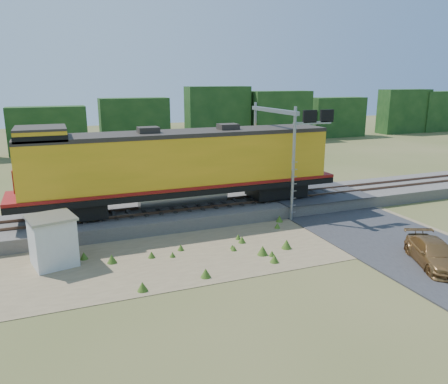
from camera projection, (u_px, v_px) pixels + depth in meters
name	position (u px, v px, depth m)	size (l,w,h in m)	color
ground	(264.00, 245.00, 24.00)	(140.00, 140.00, 0.00)	#475123
ballast	(224.00, 209.00, 29.31)	(70.00, 5.00, 0.80)	slate
rails	(224.00, 202.00, 29.19)	(70.00, 1.54, 0.16)	brown
dirt_shoulder	(227.00, 246.00, 23.74)	(26.00, 8.00, 0.03)	#8C7754
road	(359.00, 224.00, 27.13)	(7.00, 66.00, 0.86)	#38383A
tree_line_north	(135.00, 125.00, 57.46)	(130.00, 3.00, 6.50)	#143513
weed_clumps	(203.00, 253.00, 22.85)	(15.00, 6.20, 0.56)	#3D5F1B
locomotive	(178.00, 165.00, 27.40)	(20.69, 3.15, 5.34)	black
shed	(53.00, 241.00, 21.13)	(2.52, 2.52, 2.49)	silver
signal_gantry	(283.00, 133.00, 28.84)	(2.87, 6.20, 7.24)	gray
car	(434.00, 254.00, 21.19)	(1.73, 4.27, 1.24)	olive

